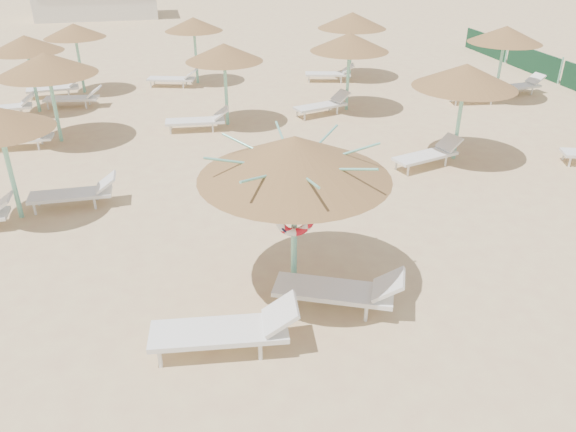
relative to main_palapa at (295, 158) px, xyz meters
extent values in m
plane|color=#CFB67E|center=(0.19, -0.28, -2.59)|extent=(120.00, 120.00, 0.00)
cylinder|color=#76CDB2|center=(0.00, 0.00, -1.34)|extent=(0.11, 0.11, 2.50)
cone|color=brown|center=(0.00, 0.00, 0.02)|extent=(3.33, 3.33, 0.75)
cylinder|color=#76CDB2|center=(0.00, 0.00, -0.25)|extent=(0.20, 0.20, 0.12)
cylinder|color=#76CDB2|center=(0.77, 0.00, -0.03)|extent=(1.50, 0.04, 0.38)
cylinder|color=#76CDB2|center=(0.54, 0.54, -0.03)|extent=(1.09, 1.09, 0.38)
cylinder|color=#76CDB2|center=(0.00, 0.77, -0.03)|extent=(0.04, 1.50, 0.38)
cylinder|color=#76CDB2|center=(-0.54, 0.54, -0.03)|extent=(1.09, 1.09, 0.38)
cylinder|color=#76CDB2|center=(-0.77, 0.00, -0.03)|extent=(1.50, 0.04, 0.38)
cylinder|color=#76CDB2|center=(-0.54, -0.54, -0.03)|extent=(1.09, 1.09, 0.38)
cylinder|color=#76CDB2|center=(0.00, -0.76, -0.03)|extent=(0.04, 1.50, 0.38)
cylinder|color=#76CDB2|center=(0.54, -0.54, -0.03)|extent=(1.09, 1.09, 0.38)
torus|color=red|center=(0.00, -0.10, -1.08)|extent=(0.73, 0.15, 0.73)
cylinder|color=white|center=(-2.51, -1.66, -2.43)|extent=(0.07, 0.07, 0.32)
cylinder|color=white|center=(-2.44, -1.09, -2.43)|extent=(0.07, 0.07, 0.32)
cylinder|color=white|center=(-0.97, -1.84, -2.43)|extent=(0.07, 0.07, 0.32)
cylinder|color=white|center=(-0.91, -1.27, -2.43)|extent=(0.07, 0.07, 0.32)
cube|color=white|center=(-1.57, -1.48, -2.23)|extent=(2.24, 0.95, 0.09)
cube|color=white|center=(-0.60, -1.59, -1.95)|extent=(0.63, 0.75, 0.42)
cylinder|color=white|center=(-0.39, -0.68, -2.44)|extent=(0.07, 0.07, 0.31)
cylinder|color=white|center=(-0.17, -0.18, -2.44)|extent=(0.07, 0.07, 0.31)
cylinder|color=white|center=(0.97, -1.29, -2.44)|extent=(0.07, 0.07, 0.31)
cylinder|color=white|center=(1.19, -0.79, -2.44)|extent=(0.07, 0.07, 0.31)
cube|color=white|center=(0.53, -0.79, -2.24)|extent=(2.19, 1.48, 0.09)
cube|color=white|center=(1.38, -1.18, -1.97)|extent=(0.76, 0.82, 0.40)
cylinder|color=#76CDB2|center=(-5.54, 4.09, -1.44)|extent=(0.11, 0.11, 2.30)
cylinder|color=#76CDB2|center=(-5.54, 4.09, -0.44)|extent=(0.20, 0.20, 0.12)
cube|color=white|center=(-5.79, 3.69, -2.03)|extent=(0.49, 0.60, 0.36)
cylinder|color=white|center=(-5.24, 4.14, -2.45)|extent=(0.06, 0.06, 0.28)
cylinder|color=white|center=(-5.24, 4.64, -2.45)|extent=(0.06, 0.06, 0.28)
cylinder|color=white|center=(-3.89, 4.13, -2.45)|extent=(0.06, 0.06, 0.28)
cylinder|color=white|center=(-3.89, 4.63, -2.45)|extent=(0.06, 0.06, 0.28)
cube|color=white|center=(-4.44, 4.39, -2.27)|extent=(1.90, 0.63, 0.08)
cube|color=white|center=(-3.59, 4.38, -2.03)|extent=(0.49, 0.60, 0.36)
cylinder|color=#76CDB2|center=(-5.27, 9.19, -1.44)|extent=(0.11, 0.11, 2.30)
cone|color=brown|center=(-5.27, 9.19, -0.20)|extent=(2.86, 2.86, 0.64)
cylinder|color=#76CDB2|center=(-5.27, 9.19, -0.44)|extent=(0.20, 0.20, 0.12)
cylinder|color=white|center=(-5.84, 8.52, -2.45)|extent=(0.06, 0.06, 0.28)
cylinder|color=white|center=(-5.82, 9.02, -2.45)|extent=(0.06, 0.06, 0.28)
cube|color=white|center=(-6.37, 8.79, -2.27)|extent=(1.92, 0.69, 0.08)
cube|color=white|center=(-5.53, 8.76, -2.03)|extent=(0.51, 0.62, 0.36)
cylinder|color=#76CDB2|center=(-5.08, 14.84, -1.44)|extent=(0.11, 0.11, 2.30)
cone|color=brown|center=(-5.08, 14.84, -0.21)|extent=(2.30, 2.30, 0.52)
cylinder|color=#76CDB2|center=(-5.08, 14.84, -0.44)|extent=(0.20, 0.20, 0.12)
cylinder|color=white|center=(-6.94, 14.09, -2.45)|extent=(0.06, 0.06, 0.28)
cylinder|color=white|center=(-7.00, 14.59, -2.45)|extent=(0.06, 0.06, 0.28)
cylinder|color=white|center=(-5.60, 14.25, -2.45)|extent=(0.06, 0.06, 0.28)
cylinder|color=white|center=(-5.66, 14.75, -2.45)|extent=(0.06, 0.06, 0.28)
cube|color=white|center=(-6.18, 14.44, -2.27)|extent=(1.96, 0.84, 0.08)
cube|color=white|center=(-5.33, 14.54, -2.03)|extent=(0.55, 0.65, 0.36)
cylinder|color=#76CDB2|center=(-0.01, 9.65, -1.44)|extent=(0.11, 0.11, 2.30)
cone|color=brown|center=(-0.01, 9.65, -0.21)|extent=(2.49, 2.49, 0.56)
cylinder|color=#76CDB2|center=(-0.01, 9.65, -0.44)|extent=(0.20, 0.20, 0.12)
cylinder|color=white|center=(-1.93, 9.07, -2.45)|extent=(0.06, 0.06, 0.28)
cylinder|color=white|center=(-1.88, 9.57, -2.45)|extent=(0.06, 0.06, 0.28)
cylinder|color=white|center=(-0.58, 8.96, -2.45)|extent=(0.06, 0.06, 0.28)
cylinder|color=white|center=(-0.54, 9.46, -2.45)|extent=(0.06, 0.06, 0.28)
cube|color=white|center=(-1.11, 9.25, -2.27)|extent=(1.95, 0.78, 0.08)
cube|color=white|center=(-0.26, 9.18, -2.03)|extent=(0.53, 0.64, 0.36)
cylinder|color=#76CDB2|center=(-0.54, 15.32, -1.44)|extent=(0.11, 0.11, 2.30)
cone|color=brown|center=(-0.54, 15.32, -0.21)|extent=(2.34, 2.34, 0.53)
cylinder|color=#76CDB2|center=(-0.54, 15.32, -0.44)|extent=(0.20, 0.20, 0.12)
cylinder|color=white|center=(-2.48, 14.92, -2.45)|extent=(0.06, 0.06, 0.28)
cylinder|color=white|center=(-2.34, 15.40, -2.45)|extent=(0.06, 0.06, 0.28)
cylinder|color=white|center=(-1.19, 14.52, -2.45)|extent=(0.06, 0.06, 0.28)
cylinder|color=white|center=(-1.05, 15.00, -2.45)|extent=(0.06, 0.06, 0.28)
cube|color=white|center=(-1.64, 14.92, -2.27)|extent=(2.00, 1.15, 0.08)
cube|color=white|center=(-0.83, 14.68, -2.03)|extent=(0.64, 0.72, 0.36)
cylinder|color=#76CDB2|center=(5.98, 5.19, -1.44)|extent=(0.11, 0.11, 2.30)
cone|color=brown|center=(5.98, 5.19, -0.20)|extent=(2.83, 2.83, 0.64)
cylinder|color=#76CDB2|center=(5.98, 5.19, -0.44)|extent=(0.20, 0.20, 0.12)
cylinder|color=white|center=(4.18, 4.32, -2.45)|extent=(0.06, 0.06, 0.28)
cylinder|color=white|center=(4.04, 4.80, -2.45)|extent=(0.06, 0.06, 0.28)
cylinder|color=white|center=(5.48, 4.70, -2.45)|extent=(0.06, 0.06, 0.28)
cylinder|color=white|center=(5.33, 5.18, -2.45)|extent=(0.06, 0.06, 0.28)
cube|color=white|center=(4.88, 4.79, -2.27)|extent=(2.00, 1.14, 0.08)
cube|color=white|center=(5.69, 5.03, -2.03)|extent=(0.64, 0.71, 0.36)
cylinder|color=#76CDB2|center=(4.41, 10.34, -1.44)|extent=(0.11, 0.11, 2.30)
cone|color=brown|center=(4.41, 10.34, -0.20)|extent=(2.72, 2.72, 0.61)
cylinder|color=#76CDB2|center=(4.41, 10.34, -0.44)|extent=(0.20, 0.20, 0.12)
cylinder|color=white|center=(2.62, 9.46, -2.45)|extent=(0.06, 0.06, 0.28)
cylinder|color=white|center=(2.47, 9.94, -2.45)|extent=(0.06, 0.06, 0.28)
cylinder|color=white|center=(3.91, 9.86, -2.45)|extent=(0.06, 0.06, 0.28)
cylinder|color=white|center=(3.76, 10.34, -2.45)|extent=(0.06, 0.06, 0.28)
cube|color=white|center=(3.31, 9.94, -2.27)|extent=(2.00, 1.15, 0.08)
cube|color=white|center=(4.12, 10.19, -2.03)|extent=(0.64, 0.72, 0.36)
cylinder|color=#76CDB2|center=(5.97, 14.70, -1.44)|extent=(0.11, 0.11, 2.30)
cone|color=brown|center=(5.97, 14.70, -0.20)|extent=(2.86, 2.86, 0.64)
cylinder|color=#76CDB2|center=(5.97, 14.70, -0.44)|extent=(0.20, 0.20, 0.12)
cylinder|color=white|center=(4.03, 14.25, -2.45)|extent=(0.06, 0.06, 0.28)
cylinder|color=white|center=(4.15, 14.74, -2.45)|extent=(0.06, 0.06, 0.28)
cylinder|color=white|center=(5.34, 13.93, -2.45)|extent=(0.06, 0.06, 0.28)
cylinder|color=white|center=(5.46, 14.42, -2.45)|extent=(0.06, 0.06, 0.28)
cube|color=white|center=(4.87, 14.30, -2.27)|extent=(1.99, 1.05, 0.08)
cube|color=white|center=(5.69, 14.10, -2.03)|extent=(0.61, 0.70, 0.36)
cylinder|color=white|center=(8.83, 3.89, -2.45)|extent=(0.06, 0.06, 0.28)
cylinder|color=white|center=(8.99, 4.36, -2.45)|extent=(0.06, 0.06, 0.28)
cylinder|color=#76CDB2|center=(10.43, 10.43, -1.44)|extent=(0.11, 0.11, 2.30)
cone|color=brown|center=(10.43, 10.43, -0.20)|extent=(2.68, 2.68, 0.60)
cylinder|color=#76CDB2|center=(10.43, 10.43, -0.44)|extent=(0.20, 0.20, 0.12)
cylinder|color=white|center=(8.50, 9.89, -2.45)|extent=(0.06, 0.06, 0.28)
cylinder|color=white|center=(8.57, 10.38, -2.45)|extent=(0.06, 0.06, 0.28)
cylinder|color=white|center=(9.84, 9.71, -2.45)|extent=(0.06, 0.06, 0.28)
cylinder|color=white|center=(9.91, 10.20, -2.45)|extent=(0.06, 0.06, 0.28)
cube|color=white|center=(9.33, 10.03, -2.27)|extent=(1.97, 0.87, 0.08)
cube|color=white|center=(10.17, 9.92, -2.03)|extent=(0.56, 0.66, 0.36)
cylinder|color=white|center=(10.77, 10.37, -2.45)|extent=(0.06, 0.06, 0.28)
cylinder|color=white|center=(10.70, 10.87, -2.45)|extent=(0.06, 0.06, 0.28)
cylinder|color=white|center=(12.11, 10.55, -2.45)|extent=(0.06, 0.06, 0.28)
cylinder|color=white|center=(12.04, 11.05, -2.45)|extent=(0.06, 0.06, 0.28)
cube|color=white|center=(11.53, 10.73, -2.27)|extent=(1.97, 0.87, 0.08)
cube|color=white|center=(12.37, 10.84, -2.03)|extent=(0.56, 0.66, 0.36)
cylinder|color=#76CDB2|center=(-6.42, 12.57, -1.44)|extent=(0.11, 0.11, 2.30)
cone|color=brown|center=(-6.42, 12.57, -0.21)|extent=(2.44, 2.44, 0.55)
cylinder|color=#76CDB2|center=(-6.42, 12.57, -0.44)|extent=(0.20, 0.20, 0.12)
cylinder|color=white|center=(-6.94, 12.00, -2.45)|extent=(0.06, 0.06, 0.28)
cylinder|color=white|center=(-7.02, 12.49, -2.45)|extent=(0.06, 0.06, 0.28)
cube|color=white|center=(-7.52, 12.17, -2.27)|extent=(1.97, 0.89, 0.08)
cube|color=white|center=(-6.68, 12.29, -2.03)|extent=(0.57, 0.66, 0.36)
cylinder|color=white|center=(-6.15, 12.74, -2.45)|extent=(0.06, 0.06, 0.28)
cylinder|color=white|center=(-6.08, 13.23, -2.45)|extent=(0.06, 0.06, 0.28)
cylinder|color=white|center=(-4.82, 12.54, -2.45)|extent=(0.06, 0.06, 0.28)
cylinder|color=white|center=(-4.74, 13.03, -2.45)|extent=(0.06, 0.06, 0.28)
cube|color=white|center=(-5.32, 12.87, -2.27)|extent=(1.97, 0.89, 0.08)
cube|color=white|center=(-4.48, 12.74, -2.03)|extent=(0.57, 0.66, 0.36)
cube|color=#1B5237|center=(14.19, 13.72, -2.09)|extent=(0.08, 3.80, 1.00)
cylinder|color=#76CDB2|center=(14.19, 11.82, -2.04)|extent=(0.08, 0.08, 1.10)
cube|color=#1B5237|center=(14.19, 17.72, -2.09)|extent=(0.08, 3.80, 1.00)
cylinder|color=#76CDB2|center=(14.19, 15.82, -2.04)|extent=(0.08, 0.08, 1.10)
camera|label=1|loc=(-2.04, -8.51, 3.55)|focal=35.00mm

